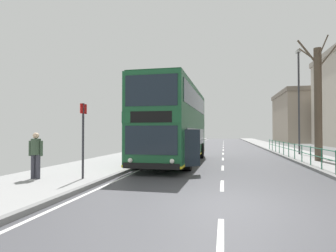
% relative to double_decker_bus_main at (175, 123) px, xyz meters
% --- Properties ---
extents(ground, '(15.80, 140.00, 0.20)m').
position_rel_double_decker_bus_main_xyz_m(ground, '(2.05, -9.16, -2.31)').
color(ground, '#444449').
extents(double_decker_bus_main, '(3.24, 10.85, 4.50)m').
position_rel_double_decker_bus_main_xyz_m(double_decker_bus_main, '(0.00, 0.00, 0.00)').
color(double_decker_bus_main, '#19512D').
rests_on(double_decker_bus_main, ground).
extents(pedestrian_railing_far_kerb, '(0.05, 23.23, 0.97)m').
position_rel_double_decker_bus_main_xyz_m(pedestrian_railing_far_kerb, '(7.22, 0.82, -1.56)').
color(pedestrian_railing_far_kerb, '#236B4C').
rests_on(pedestrian_railing_far_kerb, ground).
extents(pedestrian_companion, '(0.55, 0.36, 1.68)m').
position_rel_double_decker_bus_main_xyz_m(pedestrian_companion, '(-3.90, -7.35, -1.26)').
color(pedestrian_companion, '#383842').
rests_on(pedestrian_companion, ground).
extents(bus_stop_sign_near, '(0.08, 0.44, 2.76)m').
position_rel_double_decker_bus_main_xyz_m(bus_stop_sign_near, '(-2.24, -6.95, -0.52)').
color(bus_stop_sign_near, '#2D2D33').
rests_on(bus_stop_sign_near, ground).
extents(street_lamp_far_side, '(0.28, 0.60, 8.05)m').
position_rel_double_decker_bus_main_xyz_m(street_lamp_far_side, '(8.53, 6.68, 2.43)').
color(street_lamp_far_side, '#38383D').
rests_on(street_lamp_far_side, ground).
extents(bare_tree_far_00, '(1.91, 2.61, 7.34)m').
position_rel_double_decker_bus_main_xyz_m(bare_tree_far_00, '(8.34, 1.62, 1.30)').
color(bare_tree_far_00, brown).
rests_on(bare_tree_far_00, ground).
extents(background_building_02, '(8.74, 14.75, 9.04)m').
position_rel_double_decker_bus_main_xyz_m(background_building_02, '(16.95, 37.53, 2.19)').
color(background_building_02, gray).
rests_on(background_building_02, ground).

